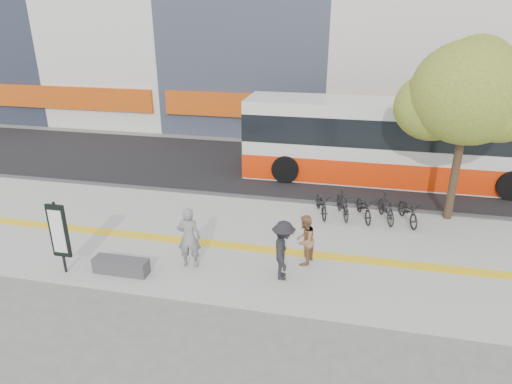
% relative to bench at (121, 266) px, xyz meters
% --- Properties ---
extents(ground, '(120.00, 120.00, 0.00)m').
position_rel_bench_xyz_m(ground, '(2.60, 1.20, -0.30)').
color(ground, '#61625D').
rests_on(ground, ground).
extents(sidewalk, '(40.00, 7.00, 0.08)m').
position_rel_bench_xyz_m(sidewalk, '(2.60, 2.70, -0.27)').
color(sidewalk, gray).
rests_on(sidewalk, ground).
extents(tactile_strip, '(40.00, 0.45, 0.01)m').
position_rel_bench_xyz_m(tactile_strip, '(2.60, 2.20, -0.22)').
color(tactile_strip, yellow).
rests_on(tactile_strip, sidewalk).
extents(street, '(40.00, 8.00, 0.06)m').
position_rel_bench_xyz_m(street, '(2.60, 10.20, -0.28)').
color(street, black).
rests_on(street, ground).
extents(curb, '(40.00, 0.25, 0.14)m').
position_rel_bench_xyz_m(curb, '(2.60, 6.20, -0.23)').
color(curb, '#343437').
rests_on(curb, ground).
extents(bench, '(1.60, 0.45, 0.45)m').
position_rel_bench_xyz_m(bench, '(0.00, 0.00, 0.00)').
color(bench, '#343437').
rests_on(bench, sidewalk).
extents(signboard, '(0.55, 0.10, 2.20)m').
position_rel_bench_xyz_m(signboard, '(-1.60, -0.31, 1.06)').
color(signboard, black).
rests_on(signboard, sidewalk).
extents(street_tree, '(4.40, 3.80, 6.31)m').
position_rel_bench_xyz_m(street_tree, '(9.78, 6.02, 4.21)').
color(street_tree, '#352418').
rests_on(street_tree, sidewalk).
extents(bus, '(13.02, 3.09, 3.47)m').
position_rel_bench_xyz_m(bus, '(7.99, 9.70, 1.39)').
color(bus, silver).
rests_on(bus, street).
extents(bicycle_row, '(4.07, 1.79, 0.99)m').
position_rel_bench_xyz_m(bicycle_row, '(6.81, 5.20, 0.24)').
color(bicycle_row, black).
rests_on(bicycle_row, sidewalk).
extents(seated_woman, '(0.74, 0.55, 1.86)m').
position_rel_bench_xyz_m(seated_woman, '(1.80, 0.80, 0.71)').
color(seated_woman, black).
rests_on(seated_woman, sidewalk).
extents(pedestrian_tan, '(0.75, 0.87, 1.54)m').
position_rel_bench_xyz_m(pedestrian_tan, '(5.06, 1.66, 0.55)').
color(pedestrian_tan, '#8F633F').
rests_on(pedestrian_tan, sidewalk).
extents(pedestrian_dark, '(0.82, 1.21, 1.74)m').
position_rel_bench_xyz_m(pedestrian_dark, '(4.56, 0.75, 0.64)').
color(pedestrian_dark, black).
rests_on(pedestrian_dark, sidewalk).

